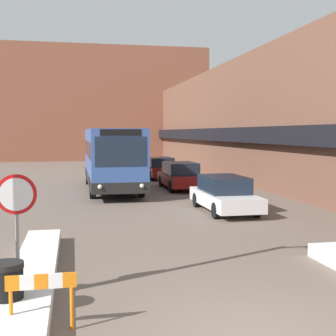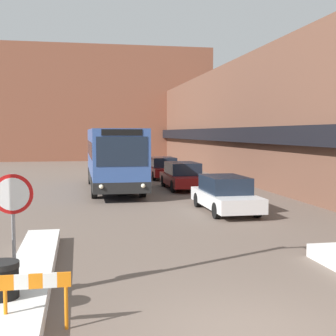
# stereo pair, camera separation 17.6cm
# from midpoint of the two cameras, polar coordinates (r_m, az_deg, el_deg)

# --- Properties ---
(building_row_right) EXTENTS (5.50, 60.00, 7.96)m
(building_row_right) POSITION_cam_midpoint_polar(r_m,az_deg,el_deg) (33.14, 11.61, 5.61)
(building_row_right) COLOR brown
(building_row_right) RESTS_ON ground_plane
(building_backdrop_far) EXTENTS (26.00, 8.00, 13.07)m
(building_backdrop_far) POSITION_cam_midpoint_polar(r_m,az_deg,el_deg) (57.42, -8.25, 7.62)
(building_backdrop_far) COLOR brown
(building_backdrop_far) RESTS_ON ground_plane
(snow_bank_left) EXTENTS (0.90, 9.38, 0.32)m
(snow_bank_left) POSITION_cam_midpoint_polar(r_m,az_deg,el_deg) (9.86, -16.29, -13.64)
(snow_bank_left) COLOR silver
(snow_bank_left) RESTS_ON ground_plane
(city_bus) EXTENTS (2.64, 10.58, 3.37)m
(city_bus) POSITION_cam_midpoint_polar(r_m,az_deg,el_deg) (26.08, -6.46, 1.31)
(city_bus) COLOR #335193
(city_bus) RESTS_ON ground_plane
(parked_car_front) EXTENTS (1.79, 4.51, 1.43)m
(parked_car_front) POSITION_cam_midpoint_polar(r_m,az_deg,el_deg) (18.95, 7.26, -3.17)
(parked_car_front) COLOR silver
(parked_car_front) RESTS_ON ground_plane
(parked_car_middle) EXTENTS (1.91, 4.65, 1.50)m
(parked_car_middle) POSITION_cam_midpoint_polar(r_m,az_deg,el_deg) (26.44, 2.00, -0.94)
(parked_car_middle) COLOR maroon
(parked_car_middle) RESTS_ON ground_plane
(parked_car_back) EXTENTS (1.88, 4.51, 1.46)m
(parked_car_back) POSITION_cam_midpoint_polar(r_m,az_deg,el_deg) (32.72, -0.51, 0.03)
(parked_car_back) COLOR maroon
(parked_car_back) RESTS_ON ground_plane
(stop_sign) EXTENTS (0.76, 0.08, 2.40)m
(stop_sign) POSITION_cam_midpoint_polar(r_m,az_deg,el_deg) (9.30, -17.87, -4.73)
(stop_sign) COLOR gray
(stop_sign) RESTS_ON ground_plane
(trash_bin) EXTENTS (0.59, 0.59, 0.95)m
(trash_bin) POSITION_cam_midpoint_polar(r_m,az_deg,el_deg) (8.79, -18.98, -13.74)
(trash_bin) COLOR black
(trash_bin) RESTS_ON ground_plane
(construction_barricade) EXTENTS (1.10, 0.06, 0.94)m
(construction_barricade) POSITION_cam_midpoint_polar(r_m,az_deg,el_deg) (7.93, -15.18, -14.22)
(construction_barricade) COLOR orange
(construction_barricade) RESTS_ON ground_plane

